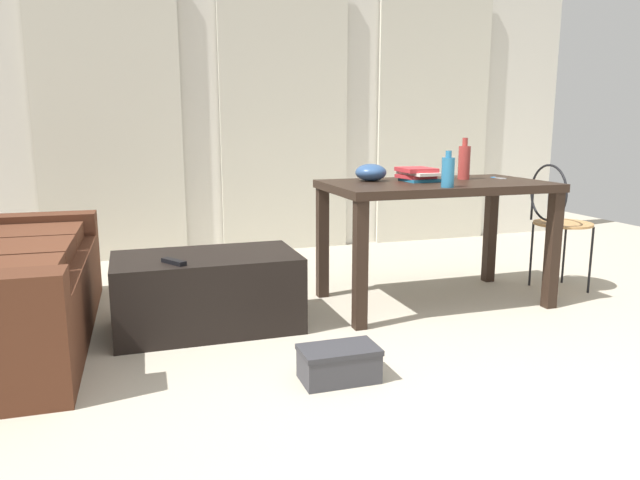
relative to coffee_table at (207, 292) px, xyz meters
The scene contains 13 objects.
ground_plane 1.00m from the coffee_table, ahead, with size 8.18×8.18×0.00m, color #B2A893.
wall_back 2.50m from the coffee_table, 64.43° to the left, with size 5.79×0.10×2.59m, color silver.
curtains 2.38m from the coffee_table, 63.46° to the left, with size 4.12×0.03×2.33m.
coffee_table is the anchor object (origin of this frame).
craft_table 1.52m from the coffee_table, ahead, with size 1.38×0.77×0.78m.
wire_chair 2.40m from the coffee_table, ahead, with size 0.39×0.39×0.87m.
bottle_near 1.52m from the coffee_table, 10.63° to the right, with size 0.07×0.07×0.21m.
bottle_far 1.84m from the coffee_table, ahead, with size 0.08×0.08×0.27m.
bowl 1.27m from the coffee_table, 12.27° to the left, with size 0.20×0.20×0.11m, color #2D4C7A.
book_stack 1.49m from the coffee_table, ahead, with size 0.23×0.30×0.09m.
scissors 2.05m from the coffee_table, ahead, with size 0.05×0.12×0.00m.
tv_remote_primary 0.33m from the coffee_table, 138.77° to the right, with size 0.04×0.16×0.02m, color black.
shoebox 1.01m from the coffee_table, 62.07° to the right, with size 0.35×0.21×0.16m.
Camera 1 is at (-1.35, -1.86, 1.14)m, focal length 33.14 mm.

